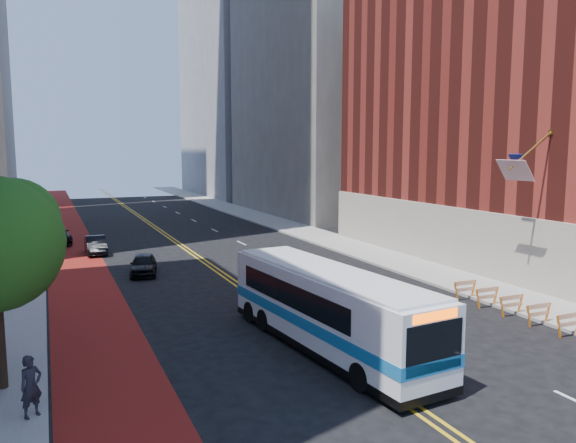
# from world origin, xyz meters

# --- Properties ---
(ground) EXTENTS (160.00, 160.00, 0.00)m
(ground) POSITION_xyz_m (0.00, 0.00, 0.00)
(ground) COLOR black
(ground) RESTS_ON ground
(sidewalk_left) EXTENTS (4.00, 140.00, 0.15)m
(sidewalk_left) POSITION_xyz_m (-12.00, 30.00, 0.07)
(sidewalk_left) COLOR gray
(sidewalk_left) RESTS_ON ground
(sidewalk_right) EXTENTS (4.00, 140.00, 0.15)m
(sidewalk_right) POSITION_xyz_m (12.00, 30.00, 0.07)
(sidewalk_right) COLOR gray
(sidewalk_right) RESTS_ON ground
(bus_lane_paint) EXTENTS (3.60, 140.00, 0.01)m
(bus_lane_paint) POSITION_xyz_m (-8.10, 30.00, 0.00)
(bus_lane_paint) COLOR maroon
(bus_lane_paint) RESTS_ON ground
(center_line_inner) EXTENTS (0.14, 140.00, 0.01)m
(center_line_inner) POSITION_xyz_m (-0.18, 30.00, 0.00)
(center_line_inner) COLOR gold
(center_line_inner) RESTS_ON ground
(center_line_outer) EXTENTS (0.14, 140.00, 0.01)m
(center_line_outer) POSITION_xyz_m (0.18, 30.00, 0.00)
(center_line_outer) COLOR gold
(center_line_outer) RESTS_ON ground
(lane_dashes) EXTENTS (0.14, 98.20, 0.01)m
(lane_dashes) POSITION_xyz_m (4.80, 38.00, 0.01)
(lane_dashes) COLOR silver
(lane_dashes) RESTS_ON ground
(midrise_right_near) EXTENTS (18.00, 26.00, 40.00)m
(midrise_right_near) POSITION_xyz_m (23.00, 48.00, 20.00)
(midrise_right_near) COLOR slate
(midrise_right_near) RESTS_ON ground
(midrise_right_far) EXTENTS (20.00, 28.00, 55.00)m
(midrise_right_far) POSITION_xyz_m (24.00, 78.00, 27.50)
(midrise_right_far) COLOR gray
(midrise_right_far) RESTS_ON ground
(construction_barriers) EXTENTS (1.42, 10.91, 1.00)m
(construction_barriers) POSITION_xyz_m (9.60, 3.42, 0.68)
(construction_barriers) COLOR orange
(construction_barriers) RESTS_ON ground
(transit_bus) EXTENTS (3.59, 11.55, 3.12)m
(transit_bus) POSITION_xyz_m (-0.13, 5.38, 1.63)
(transit_bus) COLOR white
(transit_bus) RESTS_ON ground
(car_a) EXTENTS (2.24, 4.00, 1.28)m
(car_a) POSITION_xyz_m (-4.46, 21.36, 0.64)
(car_a) COLOR black
(car_a) RESTS_ON ground
(car_b) EXTENTS (1.40, 3.94, 1.30)m
(car_b) POSITION_xyz_m (-6.56, 29.79, 0.65)
(car_b) COLOR black
(car_b) RESTS_ON ground
(car_c) EXTENTS (2.84, 5.65, 1.57)m
(car_c) POSITION_xyz_m (-9.30, 35.93, 0.79)
(car_c) COLOR black
(car_c) RESTS_ON ground
(pedestrian) EXTENTS (0.78, 0.70, 1.78)m
(pedestrian) POSITION_xyz_m (-10.40, 3.49, 1.04)
(pedestrian) COLOR black
(pedestrian) RESTS_ON sidewalk_left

